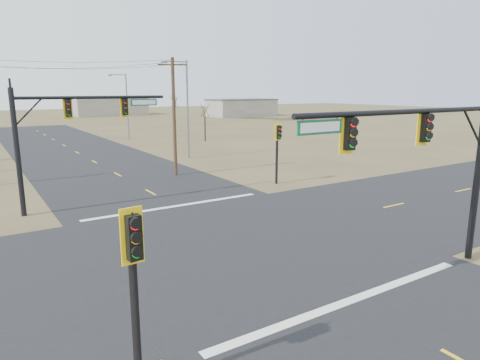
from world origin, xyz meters
name	(u,v)px	position (x,y,z in m)	size (l,w,h in m)	color
ground	(238,240)	(0.00, 0.00, 0.00)	(320.00, 320.00, 0.00)	brown
road_ew	(238,240)	(0.00, 0.00, 0.01)	(160.00, 14.00, 0.02)	black
road_ns	(238,240)	(0.00, 0.00, 0.01)	(14.00, 160.00, 0.02)	black
stop_bar_near	(351,300)	(0.00, -7.50, 0.03)	(12.00, 0.40, 0.01)	silver
stop_bar_far	(176,206)	(0.00, 7.50, 0.03)	(12.00, 0.40, 0.01)	silver
mast_arm_near	(429,147)	(3.83, -7.50, 5.27)	(10.50, 0.49, 7.25)	black
mast_arm_far	(67,123)	(-5.67, 10.53, 5.42)	(9.30, 0.43, 7.53)	black
pedestal_signal_ne	(278,141)	(9.65, 9.35, 3.47)	(0.66, 0.58, 4.85)	black
pedestal_signal_sw	(134,265)	(-8.00, -8.13, 3.47)	(0.59, 0.52, 4.85)	black
utility_pole_near	(174,116)	(4.24, 16.93, 5.20)	(2.32, 1.03, 10.04)	#4A351F
streetlight_a	(186,104)	(9.26, 25.14, 5.87)	(2.91, 0.30, 10.45)	slate
streetlight_b	(126,103)	(9.55, 46.24, 5.45)	(2.71, 0.33, 9.71)	slate
bare_tree_c	(205,110)	(18.30, 37.80, 4.49)	(3.04, 3.04, 5.73)	black
bare_tree_d	(174,101)	(17.44, 46.51, 5.59)	(3.44, 3.44, 6.94)	black
warehouse_mid	(109,107)	(25.00, 110.00, 2.50)	(20.00, 12.00, 5.00)	#A29B90
warehouse_right	(241,108)	(55.00, 85.00, 2.25)	(18.00, 10.00, 4.50)	#A29B90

